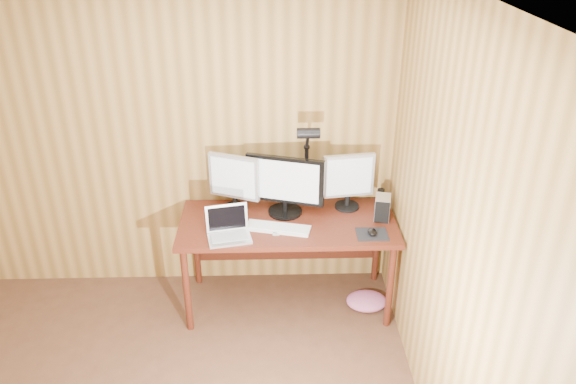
{
  "coord_description": "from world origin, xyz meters",
  "views": [
    {
      "loc": [
        0.83,
        -1.95,
        2.86
      ],
      "look_at": [
        0.93,
        1.58,
        1.02
      ],
      "focal_mm": 35.0,
      "sensor_mm": 36.0,
      "label": 1
    }
  ],
  "objects_px": {
    "monitor_right": "(348,180)",
    "keyboard": "(278,228)",
    "monitor_center": "(285,184)",
    "mouse": "(372,232)",
    "laptop": "(228,229)",
    "hard_drive": "(382,208)",
    "phone": "(276,232)",
    "monitor_left": "(234,181)",
    "desk_lamp": "(307,154)",
    "desk": "(288,230)",
    "speaker": "(380,197)"
  },
  "relations": [
    {
      "from": "desk",
      "to": "speaker",
      "type": "distance_m",
      "value": 0.77
    },
    {
      "from": "phone",
      "to": "speaker",
      "type": "bearing_deg",
      "value": 28.3
    },
    {
      "from": "keyboard",
      "to": "hard_drive",
      "type": "bearing_deg",
      "value": 23.64
    },
    {
      "from": "desk_lamp",
      "to": "keyboard",
      "type": "bearing_deg",
      "value": -111.42
    },
    {
      "from": "keyboard",
      "to": "phone",
      "type": "distance_m",
      "value": 0.04
    },
    {
      "from": "laptop",
      "to": "monitor_right",
      "type": "bearing_deg",
      "value": 12.06
    },
    {
      "from": "keyboard",
      "to": "phone",
      "type": "relative_size",
      "value": 4.92
    },
    {
      "from": "monitor_right",
      "to": "phone",
      "type": "xyz_separation_m",
      "value": [
        -0.55,
        -0.35,
        -0.23
      ]
    },
    {
      "from": "monitor_center",
      "to": "phone",
      "type": "xyz_separation_m",
      "value": [
        -0.07,
        -0.28,
        -0.23
      ]
    },
    {
      "from": "phone",
      "to": "keyboard",
      "type": "bearing_deg",
      "value": 74.44
    },
    {
      "from": "phone",
      "to": "laptop",
      "type": "bearing_deg",
      "value": -171.35
    },
    {
      "from": "desk",
      "to": "keyboard",
      "type": "height_order",
      "value": "keyboard"
    },
    {
      "from": "monitor_right",
      "to": "monitor_center",
      "type": "bearing_deg",
      "value": 179.57
    },
    {
      "from": "monitor_center",
      "to": "desk",
      "type": "bearing_deg",
      "value": -56.66
    },
    {
      "from": "monitor_center",
      "to": "phone",
      "type": "bearing_deg",
      "value": -87.72
    },
    {
      "from": "phone",
      "to": "desk_lamp",
      "type": "height_order",
      "value": "desk_lamp"
    },
    {
      "from": "desk",
      "to": "laptop",
      "type": "xyz_separation_m",
      "value": [
        -0.42,
        -0.26,
        0.17
      ]
    },
    {
      "from": "mouse",
      "to": "speaker",
      "type": "height_order",
      "value": "speaker"
    },
    {
      "from": "phone",
      "to": "desk_lamp",
      "type": "xyz_separation_m",
      "value": [
        0.24,
        0.37,
        0.44
      ]
    },
    {
      "from": "hard_drive",
      "to": "laptop",
      "type": "bearing_deg",
      "value": -156.51
    },
    {
      "from": "monitor_left",
      "to": "monitor_right",
      "type": "height_order",
      "value": "monitor_left"
    },
    {
      "from": "monitor_center",
      "to": "keyboard",
      "type": "relative_size",
      "value": 1.19
    },
    {
      "from": "monitor_center",
      "to": "desk_lamp",
      "type": "xyz_separation_m",
      "value": [
        0.17,
        0.09,
        0.21
      ]
    },
    {
      "from": "laptop",
      "to": "hard_drive",
      "type": "xyz_separation_m",
      "value": [
        1.13,
        0.22,
        0.03
      ]
    },
    {
      "from": "speaker",
      "to": "monitor_right",
      "type": "bearing_deg",
      "value": -170.96
    },
    {
      "from": "monitor_center",
      "to": "laptop",
      "type": "distance_m",
      "value": 0.55
    },
    {
      "from": "monitor_right",
      "to": "mouse",
      "type": "height_order",
      "value": "monitor_right"
    },
    {
      "from": "monitor_left",
      "to": "desk",
      "type": "bearing_deg",
      "value": 4.14
    },
    {
      "from": "desk",
      "to": "desk_lamp",
      "type": "xyz_separation_m",
      "value": [
        0.15,
        0.15,
        0.57
      ]
    },
    {
      "from": "monitor_center",
      "to": "mouse",
      "type": "relative_size",
      "value": 5.41
    },
    {
      "from": "speaker",
      "to": "monitor_left",
      "type": "bearing_deg",
      "value": -177.78
    },
    {
      "from": "laptop",
      "to": "hard_drive",
      "type": "distance_m",
      "value": 1.15
    },
    {
      "from": "monitor_left",
      "to": "monitor_right",
      "type": "bearing_deg",
      "value": 21.55
    },
    {
      "from": "keyboard",
      "to": "hard_drive",
      "type": "distance_m",
      "value": 0.79
    },
    {
      "from": "monitor_right",
      "to": "keyboard",
      "type": "bearing_deg",
      "value": -158.72
    },
    {
      "from": "keyboard",
      "to": "mouse",
      "type": "xyz_separation_m",
      "value": [
        0.67,
        -0.09,
        0.01
      ]
    },
    {
      "from": "monitor_left",
      "to": "mouse",
      "type": "relative_size",
      "value": 4.2
    },
    {
      "from": "monitor_right",
      "to": "desk_lamp",
      "type": "bearing_deg",
      "value": 167.59
    },
    {
      "from": "desk",
      "to": "monitor_right",
      "type": "xyz_separation_m",
      "value": [
        0.46,
        0.13,
        0.36
      ]
    },
    {
      "from": "monitor_left",
      "to": "phone",
      "type": "height_order",
      "value": "monitor_left"
    },
    {
      "from": "hard_drive",
      "to": "phone",
      "type": "xyz_separation_m",
      "value": [
        -0.79,
        -0.18,
        -0.08
      ]
    },
    {
      "from": "monitor_right",
      "to": "keyboard",
      "type": "xyz_separation_m",
      "value": [
        -0.54,
        -0.31,
        -0.23
      ]
    },
    {
      "from": "speaker",
      "to": "phone",
      "type": "bearing_deg",
      "value": -154.23
    },
    {
      "from": "desk",
      "to": "speaker",
      "type": "height_order",
      "value": "speaker"
    },
    {
      "from": "monitor_left",
      "to": "desk_lamp",
      "type": "bearing_deg",
      "value": 23.74
    },
    {
      "from": "monitor_left",
      "to": "monitor_right",
      "type": "relative_size",
      "value": 1.01
    },
    {
      "from": "hard_drive",
      "to": "keyboard",
      "type": "bearing_deg",
      "value": -157.24
    },
    {
      "from": "monitor_right",
      "to": "laptop",
      "type": "height_order",
      "value": "monitor_right"
    },
    {
      "from": "laptop",
      "to": "speaker",
      "type": "height_order",
      "value": "laptop"
    },
    {
      "from": "monitor_left",
      "to": "hard_drive",
      "type": "bearing_deg",
      "value": 12.77
    }
  ]
}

